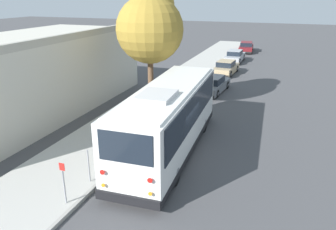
{
  "coord_description": "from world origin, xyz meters",
  "views": [
    {
      "loc": [
        -13.06,
        -4.46,
        7.24
      ],
      "look_at": [
        1.96,
        1.05,
        1.3
      ],
      "focal_mm": 35.0,
      "sensor_mm": 36.0,
      "label": 1
    }
  ],
  "objects_px": {
    "shuttle_bus": "(169,116)",
    "sign_post_far": "(89,166)",
    "sign_post_near": "(64,183)",
    "fire_hydrant": "(174,99)",
    "parked_sedan_silver": "(235,56)",
    "parked_sedan_tan": "(226,68)",
    "parked_sedan_gray": "(213,85)",
    "parked_sedan_maroon": "(246,47)",
    "street_tree": "(150,25)"
  },
  "relations": [
    {
      "from": "parked_sedan_gray",
      "to": "parked_sedan_silver",
      "type": "xyz_separation_m",
      "value": [
        12.81,
        0.36,
        0.02
      ]
    },
    {
      "from": "parked_sedan_maroon",
      "to": "fire_hydrant",
      "type": "xyz_separation_m",
      "value": [
        -24.57,
        1.59,
        -0.06
      ]
    },
    {
      "from": "shuttle_bus",
      "to": "sign_post_far",
      "type": "height_order",
      "value": "shuttle_bus"
    },
    {
      "from": "parked_sedan_gray",
      "to": "parked_sedan_maroon",
      "type": "height_order",
      "value": "parked_sedan_maroon"
    },
    {
      "from": "parked_sedan_tan",
      "to": "parked_sedan_silver",
      "type": "height_order",
      "value": "parked_sedan_silver"
    },
    {
      "from": "parked_sedan_gray",
      "to": "sign_post_far",
      "type": "distance_m",
      "value": 14.85
    },
    {
      "from": "parked_sedan_gray",
      "to": "fire_hydrant",
      "type": "xyz_separation_m",
      "value": [
        -4.41,
        1.66,
        -0.03
      ]
    },
    {
      "from": "street_tree",
      "to": "parked_sedan_maroon",
      "type": "bearing_deg",
      "value": -5.58
    },
    {
      "from": "parked_sedan_tan",
      "to": "parked_sedan_maroon",
      "type": "distance_m",
      "value": 13.65
    },
    {
      "from": "parked_sedan_silver",
      "to": "parked_sedan_maroon",
      "type": "height_order",
      "value": "parked_sedan_maroon"
    },
    {
      "from": "fire_hydrant",
      "to": "sign_post_far",
      "type": "bearing_deg",
      "value": -179.82
    },
    {
      "from": "sign_post_near",
      "to": "fire_hydrant",
      "type": "relative_size",
      "value": 1.99
    },
    {
      "from": "sign_post_near",
      "to": "fire_hydrant",
      "type": "distance_m",
      "value": 11.9
    },
    {
      "from": "parked_sedan_silver",
      "to": "fire_hydrant",
      "type": "bearing_deg",
      "value": 176.89
    },
    {
      "from": "sign_post_near",
      "to": "sign_post_far",
      "type": "bearing_deg",
      "value": 0.0
    },
    {
      "from": "shuttle_bus",
      "to": "sign_post_far",
      "type": "distance_m",
      "value": 4.46
    },
    {
      "from": "shuttle_bus",
      "to": "fire_hydrant",
      "type": "bearing_deg",
      "value": 14.53
    },
    {
      "from": "parked_sedan_tan",
      "to": "fire_hydrant",
      "type": "height_order",
      "value": "parked_sedan_tan"
    },
    {
      "from": "parked_sedan_gray",
      "to": "parked_sedan_silver",
      "type": "height_order",
      "value": "parked_sedan_silver"
    },
    {
      "from": "street_tree",
      "to": "sign_post_near",
      "type": "height_order",
      "value": "street_tree"
    },
    {
      "from": "parked_sedan_silver",
      "to": "parked_sedan_tan",
      "type": "bearing_deg",
      "value": -177.19
    },
    {
      "from": "shuttle_bus",
      "to": "parked_sedan_gray",
      "type": "relative_size",
      "value": 2.21
    },
    {
      "from": "street_tree",
      "to": "fire_hydrant",
      "type": "distance_m",
      "value": 5.28
    },
    {
      "from": "parked_sedan_silver",
      "to": "sign_post_far",
      "type": "distance_m",
      "value": 27.6
    },
    {
      "from": "sign_post_far",
      "to": "parked_sedan_gray",
      "type": "bearing_deg",
      "value": -6.31
    },
    {
      "from": "shuttle_bus",
      "to": "sign_post_far",
      "type": "bearing_deg",
      "value": 150.28
    },
    {
      "from": "parked_sedan_silver",
      "to": "sign_post_near",
      "type": "bearing_deg",
      "value": 178.72
    },
    {
      "from": "parked_sedan_silver",
      "to": "shuttle_bus",
      "type": "bearing_deg",
      "value": -177.08
    },
    {
      "from": "parked_sedan_gray",
      "to": "sign_post_near",
      "type": "xyz_separation_m",
      "value": [
        -16.31,
        1.63,
        0.4
      ]
    },
    {
      "from": "shuttle_bus",
      "to": "sign_post_near",
      "type": "relative_size",
      "value": 6.24
    },
    {
      "from": "sign_post_near",
      "to": "sign_post_far",
      "type": "distance_m",
      "value": 1.56
    },
    {
      "from": "parked_sedan_maroon",
      "to": "shuttle_bus",
      "type": "bearing_deg",
      "value": 176.37
    },
    {
      "from": "shuttle_bus",
      "to": "parked_sedan_maroon",
      "type": "bearing_deg",
      "value": -1.93
    },
    {
      "from": "parked_sedan_gray",
      "to": "parked_sedan_tan",
      "type": "height_order",
      "value": "parked_sedan_tan"
    },
    {
      "from": "sign_post_near",
      "to": "parked_sedan_tan",
      "type": "bearing_deg",
      "value": -3.62
    },
    {
      "from": "parked_sedan_maroon",
      "to": "parked_sedan_gray",
      "type": "bearing_deg",
      "value": 175.81
    },
    {
      "from": "shuttle_bus",
      "to": "street_tree",
      "type": "relative_size",
      "value": 1.3
    },
    {
      "from": "shuttle_bus",
      "to": "parked_sedan_maroon",
      "type": "xyz_separation_m",
      "value": [
        31.04,
        0.42,
        -1.23
      ]
    },
    {
      "from": "parked_sedan_silver",
      "to": "parked_sedan_maroon",
      "type": "relative_size",
      "value": 0.97
    },
    {
      "from": "parked_sedan_maroon",
      "to": "fire_hydrant",
      "type": "relative_size",
      "value": 5.89
    },
    {
      "from": "parked_sedan_silver",
      "to": "parked_sedan_maroon",
      "type": "bearing_deg",
      "value": -1.04
    },
    {
      "from": "parked_sedan_gray",
      "to": "parked_sedan_tan",
      "type": "xyz_separation_m",
      "value": [
        6.51,
        0.19,
        0.01
      ]
    },
    {
      "from": "parked_sedan_silver",
      "to": "street_tree",
      "type": "bearing_deg",
      "value": 174.33
    },
    {
      "from": "parked_sedan_tan",
      "to": "parked_sedan_maroon",
      "type": "relative_size",
      "value": 0.91
    },
    {
      "from": "street_tree",
      "to": "fire_hydrant",
      "type": "bearing_deg",
      "value": -32.06
    },
    {
      "from": "street_tree",
      "to": "sign_post_far",
      "type": "distance_m",
      "value": 10.02
    },
    {
      "from": "sign_post_near",
      "to": "fire_hydrant",
      "type": "height_order",
      "value": "sign_post_near"
    },
    {
      "from": "shuttle_bus",
      "to": "parked_sedan_tan",
      "type": "height_order",
      "value": "shuttle_bus"
    },
    {
      "from": "parked_sedan_gray",
      "to": "sign_post_near",
      "type": "height_order",
      "value": "sign_post_near"
    },
    {
      "from": "fire_hydrant",
      "to": "parked_sedan_gray",
      "type": "bearing_deg",
      "value": -20.65
    }
  ]
}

